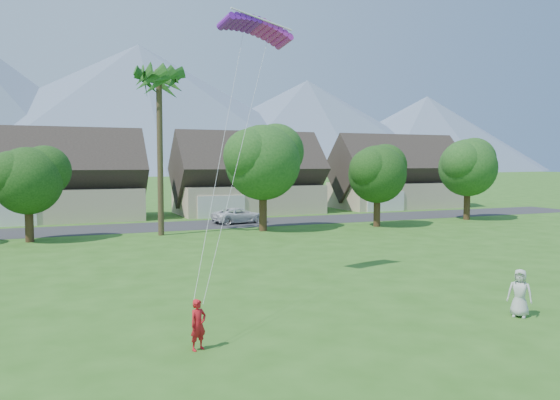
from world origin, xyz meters
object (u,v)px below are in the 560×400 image
watcher (520,293)px  parafoil_kite (256,26)px  parked_car (239,216)px  kite_flyer (198,325)px

watcher → parafoil_kite: (-6.69, 8.93, 10.69)m
watcher → parafoil_kite: parafoil_kite is taller
parked_car → watcher: bearing=170.4°
watcher → parked_car: 32.18m
parked_car → parafoil_kite: 26.56m
parked_car → parafoil_kite: size_ratio=1.36×
kite_flyer → watcher: (11.40, -1.02, 0.10)m
kite_flyer → parked_car: 33.23m
kite_flyer → parked_car: size_ratio=0.30×
parafoil_kite → parked_car: bearing=58.9°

